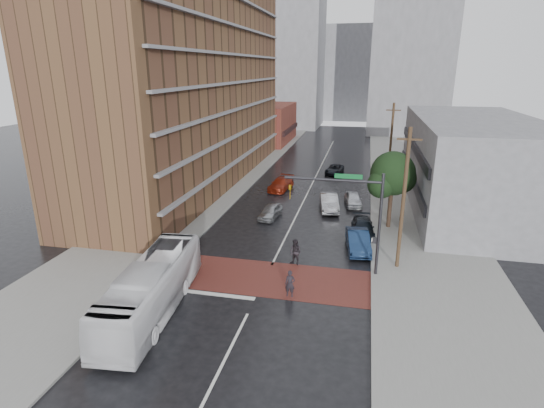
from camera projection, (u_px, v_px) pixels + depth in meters
The scene contains 24 objects.
ground at pixel (264, 282), 28.30m from camera, with size 160.00×160.00×0.00m, color black.
crosswalk at pixel (265, 278), 28.76m from camera, with size 14.00×5.00×0.02m, color maroon.
sidewalk_west at pixel (222, 179), 53.86m from camera, with size 9.00×90.00×0.15m, color gray.
sidewalk_east at pixel (410, 190), 49.15m from camera, with size 9.00×90.00×0.15m, color gray.
apartment_block at pixel (194, 64), 49.16m from camera, with size 10.00×44.00×28.00m, color brown.
storefront_west at pixel (269, 124), 79.86m from camera, with size 8.00×16.00×7.00m, color brown.
building_east at pixel (472, 164), 42.12m from camera, with size 11.00×26.00×9.00m, color gray.
distant_tower_west at pixel (283, 57), 98.72m from camera, with size 18.00×16.00×32.00m, color gray.
distant_tower_east at pixel (412, 45), 86.79m from camera, with size 16.00×14.00×36.00m, color gray.
distant_tower_center at pixel (347, 74), 112.88m from camera, with size 12.00×10.00×24.00m, color gray.
street_tree at pixel (393, 176), 36.28m from camera, with size 4.20×4.10×6.90m.
signal_mast at pixel (358, 209), 27.97m from camera, with size 6.50×0.30×7.20m.
utility_pole_near at pixel (403, 199), 28.63m from camera, with size 1.60×0.26×10.00m.
utility_pole_far at pixel (390, 147), 47.22m from camera, with size 1.60×0.26×10.00m.
transit_bus at pixel (152, 288), 24.37m from camera, with size 2.59×11.05×3.08m, color white.
pedestrian_a at pixel (290, 284), 26.22m from camera, with size 0.63×0.41×1.73m, color black.
pedestrian_b at pixel (296, 252), 30.45m from camera, with size 0.94×0.73×1.93m, color black.
car_travel_a at pixel (270, 212), 40.04m from camera, with size 1.53×3.79×1.29m, color #9C9FA3.
car_travel_b at pixel (329, 202), 42.29m from camera, with size 1.69×4.84×1.60m, color #B0B2B8.
car_travel_c at pixel (281, 184), 49.25m from camera, with size 1.97×4.83×1.40m, color maroon.
suv_travel at pixel (335, 169), 56.82m from camera, with size 1.98×4.29×1.19m, color black.
car_parked_near at pixel (358, 241), 32.93m from camera, with size 1.63×4.68×1.54m, color #142748.
car_parked_mid at pixel (363, 227), 36.10m from camera, with size 1.81×4.46×1.29m, color black.
car_parked_far at pixel (353, 199), 43.72m from camera, with size 1.60×3.98×1.36m, color #B8BAC0.
Camera 1 is at (6.00, -24.62, 13.64)m, focal length 28.00 mm.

